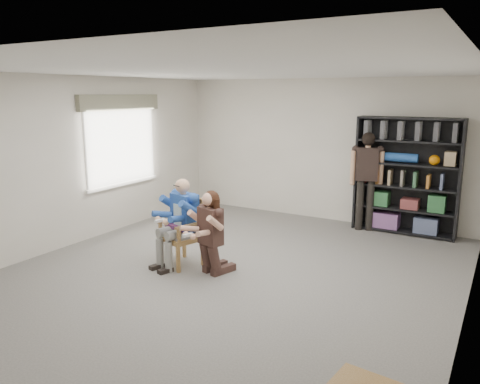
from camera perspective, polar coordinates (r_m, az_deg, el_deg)
The scene contains 8 objects.
room_shell at distance 6.37m, azimuth -1.15°, elevation 1.93°, with size 6.00×7.00×2.80m, color beige, non-canonical shape.
floor at distance 6.75m, azimuth -1.10°, elevation -9.85°, with size 6.00×7.00×0.01m, color #605E5A.
window_left at distance 8.93m, azimuth -14.19°, elevation 5.94°, with size 0.16×2.00×1.75m, color white, non-canonical shape.
armchair at distance 6.97m, azimuth -7.23°, elevation -4.86°, with size 0.59×0.57×1.01m, color olive, non-canonical shape.
seated_man at distance 6.92m, azimuth -7.26°, elevation -3.66°, with size 0.57×0.79×1.31m, color #284E9B, non-canonical shape.
kneeling_woman at distance 6.52m, azimuth -3.81°, elevation -5.09°, with size 0.50×0.81×1.20m, color #3E2922, non-canonical shape.
bookshelf at distance 8.90m, azimuth 19.63°, elevation 1.82°, with size 1.80×0.38×2.10m, color black, non-canonical shape.
standing_man at distance 8.90m, azimuth 15.12°, elevation 1.17°, with size 0.56×0.31×1.81m, color #2B201D, non-canonical shape.
Camera 1 is at (3.26, -5.36, 2.51)m, focal length 35.00 mm.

